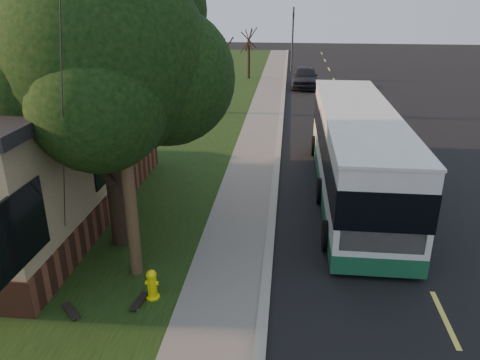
% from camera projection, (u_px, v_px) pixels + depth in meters
% --- Properties ---
extents(ground, '(120.00, 120.00, 0.00)m').
position_uv_depth(ground, '(264.00, 307.00, 10.71)').
color(ground, black).
rests_on(ground, ground).
extents(road, '(8.00, 80.00, 0.01)m').
position_uv_depth(road, '(373.00, 164.00, 19.54)').
color(road, black).
rests_on(road, ground).
extents(curb, '(0.25, 80.00, 0.12)m').
position_uv_depth(curb, '(277.00, 160.00, 19.91)').
color(curb, gray).
rests_on(curb, ground).
extents(sidewalk, '(2.00, 80.00, 0.08)m').
position_uv_depth(sidewalk, '(254.00, 159.00, 20.02)').
color(sidewalk, slate).
rests_on(sidewalk, ground).
extents(grass_verge, '(5.00, 80.00, 0.07)m').
position_uv_depth(grass_verge, '(174.00, 157.00, 20.36)').
color(grass_verge, black).
rests_on(grass_verge, ground).
extents(fire_hydrant, '(0.32, 0.32, 0.74)m').
position_uv_depth(fire_hydrant, '(152.00, 284.00, 10.80)').
color(fire_hydrant, yellow).
rests_on(fire_hydrant, grass_verge).
extents(utility_pole, '(2.86, 3.21, 9.07)m').
position_uv_depth(utility_pole, '(120.00, 94.00, 10.22)').
color(utility_pole, '#473321').
rests_on(utility_pole, ground).
extents(leafy_tree, '(6.30, 6.00, 7.80)m').
position_uv_depth(leafy_tree, '(107.00, 59.00, 11.62)').
color(leafy_tree, black).
rests_on(leafy_tree, grass_verge).
extents(bare_tree_near, '(1.38, 1.21, 4.31)m').
position_uv_depth(bare_tree_near, '(222.00, 77.00, 26.84)').
color(bare_tree_near, black).
rests_on(bare_tree_near, grass_verge).
extents(bare_tree_far, '(1.38, 1.21, 4.03)m').
position_uv_depth(bare_tree_far, '(249.00, 54.00, 37.92)').
color(bare_tree_far, black).
rests_on(bare_tree_far, grass_verge).
extents(traffic_signal, '(0.18, 0.22, 5.50)m').
position_uv_depth(traffic_signal, '(293.00, 35.00, 40.83)').
color(traffic_signal, '#2D2D30').
rests_on(traffic_signal, ground).
extents(transit_bus, '(2.59, 11.24, 3.04)m').
position_uv_depth(transit_bus, '(356.00, 150.00, 16.18)').
color(transit_bus, silver).
rests_on(transit_bus, ground).
extents(skateboard_main, '(0.28, 0.73, 0.07)m').
position_uv_depth(skateboard_main, '(139.00, 301.00, 10.72)').
color(skateboard_main, black).
rests_on(skateboard_main, grass_verge).
extents(skateboard_spare, '(0.64, 0.64, 0.07)m').
position_uv_depth(skateboard_spare, '(71.00, 311.00, 10.39)').
color(skateboard_spare, black).
rests_on(skateboard_spare, grass_verge).
extents(dumpster, '(1.81, 1.65, 1.30)m').
position_uv_depth(dumpster, '(108.00, 141.00, 20.26)').
color(dumpster, '#12301F').
rests_on(dumpster, building_lot).
extents(distant_car, '(2.01, 4.68, 1.57)m').
position_uv_depth(distant_car, '(305.00, 77.00, 35.05)').
color(distant_car, black).
rests_on(distant_car, ground).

